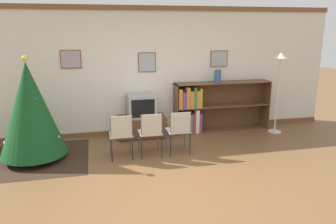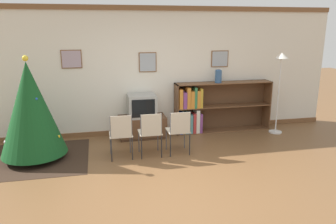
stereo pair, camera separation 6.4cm
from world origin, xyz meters
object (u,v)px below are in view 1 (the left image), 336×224
object	(u,v)px
folding_chair_right	(179,130)
folding_chair_center	(151,132)
bookshelf	(204,109)
folding_chair_left	(121,134)
tv_console	(142,127)
television	(141,106)
christmas_tree	(30,109)
vase	(218,76)
standing_lamp	(279,72)

from	to	relation	value
folding_chair_right	folding_chair_center	bearing A→B (deg)	180.00
folding_chair_center	folding_chair_right	xyz separation A→B (m)	(0.52, 0.00, 0.00)
bookshelf	folding_chair_left	bearing A→B (deg)	-148.45
tv_console	television	xyz separation A→B (m)	(-0.00, -0.00, 0.46)
christmas_tree	folding_chair_left	size ratio (longest dim) A/B	2.22
bookshelf	television	bearing A→B (deg)	-176.47
christmas_tree	bookshelf	world-z (taller)	christmas_tree
bookshelf	vase	world-z (taller)	vase
folding_chair_left	tv_console	bearing A→B (deg)	64.70
folding_chair_center	vase	world-z (taller)	vase
folding_chair_right	standing_lamp	bearing A→B (deg)	17.94
vase	television	bearing A→B (deg)	-177.88
tv_console	folding_chair_left	world-z (taller)	folding_chair_left
christmas_tree	vase	world-z (taller)	christmas_tree
tv_console	vase	world-z (taller)	vase
folding_chair_right	bookshelf	distance (m)	1.49
bookshelf	standing_lamp	distance (m)	1.78
christmas_tree	folding_chair_center	world-z (taller)	christmas_tree
tv_console	standing_lamp	xyz separation A→B (m)	(2.93, -0.33, 1.12)
bookshelf	vase	bearing A→B (deg)	-5.26
tv_console	vase	distance (m)	1.97
christmas_tree	tv_console	world-z (taller)	christmas_tree
vase	standing_lamp	world-z (taller)	standing_lamp
television	vase	xyz separation A→B (m)	(1.69, 0.06, 0.56)
folding_chair_right	vase	bearing A→B (deg)	44.99
tv_console	christmas_tree	bearing A→B (deg)	-159.08
vase	bookshelf	bearing A→B (deg)	174.74
television	tv_console	bearing A→B (deg)	90.00
vase	standing_lamp	bearing A→B (deg)	-17.19
standing_lamp	tv_console	bearing A→B (deg)	173.67
television	christmas_tree	bearing A→B (deg)	-159.14
television	folding_chair_center	size ratio (longest dim) A/B	0.70
folding_chair_left	vase	xyz separation A→B (m)	(2.21, 1.17, 0.77)
television	bookshelf	size ratio (longest dim) A/B	0.26
vase	folding_chair_left	bearing A→B (deg)	-152.21
tv_console	television	size ratio (longest dim) A/B	1.71
tv_console	folding_chair_right	bearing A→B (deg)	-64.70
bookshelf	christmas_tree	bearing A→B (deg)	-165.99
folding_chair_left	folding_chair_right	bearing A→B (deg)	0.00
folding_chair_left	vase	size ratio (longest dim) A/B	2.91
christmas_tree	folding_chair_left	xyz separation A→B (m)	(1.50, -0.33, -0.44)
tv_console	folding_chair_left	xyz separation A→B (m)	(-0.52, -1.11, 0.24)
tv_console	vase	xyz separation A→B (m)	(1.69, 0.06, 1.02)
folding_chair_center	folding_chair_right	bearing A→B (deg)	0.00
television	folding_chair_center	xyz separation A→B (m)	(-0.00, -1.10, -0.21)
folding_chair_center	folding_chair_right	world-z (taller)	same
folding_chair_left	bookshelf	bearing A→B (deg)	31.55
television	folding_chair_right	xyz separation A→B (m)	(0.52, -1.10, -0.21)
folding_chair_right	standing_lamp	xyz separation A→B (m)	(2.41, 0.78, 0.88)
tv_console	folding_chair_right	world-z (taller)	folding_chair_right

